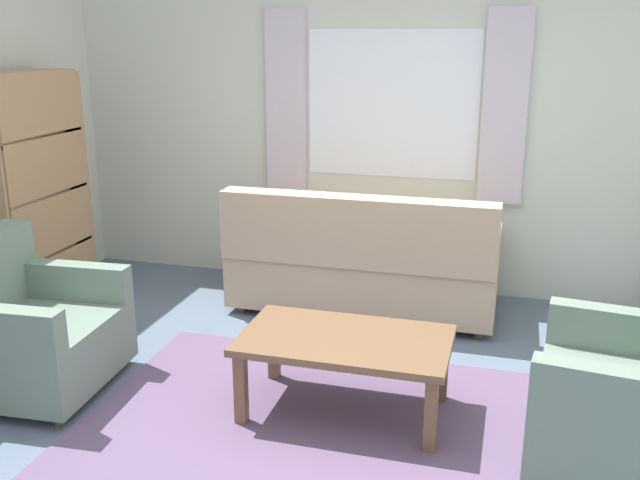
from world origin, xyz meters
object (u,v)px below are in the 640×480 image
Objects in this scene: couch at (363,264)px; armchair_left at (25,330)px; bookshelf at (42,201)px; coffee_table at (345,347)px.

couch is 2.14× the size of armchair_left.
armchair_left is at bearing 30.63° from bookshelf.
armchair_left is 1.83m from coffee_table.
coffee_table is 0.64× the size of bookshelf.
coffee_table is at bearing 69.62° from bookshelf.
coffee_table is (0.22, -1.43, 0.01)m from couch.
couch is at bearing 98.65° from coffee_table.
armchair_left is 0.81× the size of coffee_table.
bookshelf is at bearing 159.62° from coffee_table.
armchair_left is (-1.60, -1.64, -0.01)m from couch.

